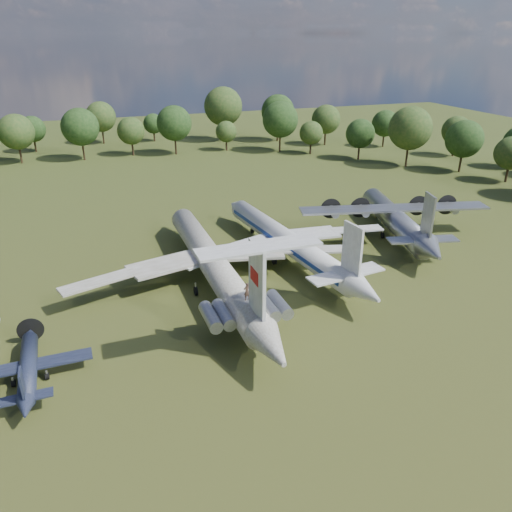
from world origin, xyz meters
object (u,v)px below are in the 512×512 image
object	(u,v)px
il62_airliner	(213,268)
person_on_il62	(247,291)
an12_transport	(395,222)
small_prop_west	(29,371)
tu104_jet	(287,245)

from	to	relation	value
il62_airliner	person_on_il62	world-z (taller)	person_on_il62
il62_airliner	an12_transport	distance (m)	32.73
an12_transport	small_prop_west	size ratio (longest dim) A/B	2.17
tu104_jet	an12_transport	size ratio (longest dim) A/B	1.27
small_prop_west	person_on_il62	distance (m)	21.95
an12_transport	small_prop_west	world-z (taller)	an12_transport
small_prop_west	person_on_il62	bearing A→B (deg)	-1.71
person_on_il62	il62_airliner	bearing A→B (deg)	-95.37
il62_airliner	tu104_jet	xyz separation A→B (m)	(12.12, 4.64, -0.23)
il62_airliner	tu104_jet	size ratio (longest dim) A/B	1.13
small_prop_west	il62_airliner	bearing A→B (deg)	30.44
il62_airliner	an12_transport	world-z (taller)	il62_airliner
tu104_jet	person_on_il62	xyz separation A→B (m)	(-11.93, -18.01, 3.60)
il62_airliner	small_prop_west	xyz separation A→B (m)	(-21.27, -13.33, -1.24)
il62_airliner	small_prop_west	size ratio (longest dim) A/B	3.12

